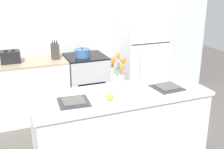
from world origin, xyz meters
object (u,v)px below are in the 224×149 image
(flower_vase, at_px, (118,82))
(knife_block, at_px, (55,51))
(refrigerator, at_px, (141,52))
(cooking_pot, at_px, (82,53))
(stove_range, at_px, (86,83))
(plate_setting_left, at_px, (74,102))
(plate_setting_right, at_px, (167,87))
(toaster, at_px, (10,57))
(pear_figurine, at_px, (110,96))

(flower_vase, bearing_deg, knife_block, 100.67)
(refrigerator, bearing_deg, knife_block, -179.46)
(knife_block, bearing_deg, cooking_pot, -6.47)
(refrigerator, relative_size, cooking_pot, 7.22)
(stove_range, bearing_deg, cooking_pot, -136.66)
(knife_block, bearing_deg, plate_setting_left, -95.10)
(flower_vase, distance_m, plate_setting_right, 0.57)
(toaster, height_order, knife_block, knife_block)
(pear_figurine, bearing_deg, stove_range, 80.87)
(flower_vase, bearing_deg, pear_figurine, -139.95)
(refrigerator, relative_size, plate_setting_left, 5.65)
(toaster, bearing_deg, plate_setting_left, -74.10)
(flower_vase, relative_size, pear_figurine, 3.54)
(flower_vase, xyz_separation_m, pear_figurine, (-0.13, -0.11, -0.09))
(plate_setting_right, bearing_deg, stove_range, 103.71)
(stove_range, bearing_deg, knife_block, -178.44)
(flower_vase, relative_size, plate_setting_right, 1.35)
(flower_vase, xyz_separation_m, plate_setting_left, (-0.45, -0.02, -0.13))
(refrigerator, xyz_separation_m, plate_setting_right, (-0.55, -1.65, 0.04))
(stove_range, distance_m, plate_setting_left, 1.82)
(plate_setting_right, distance_m, knife_block, 1.85)
(cooking_pot, relative_size, knife_block, 0.88)
(stove_range, xyz_separation_m, plate_setting_left, (-0.60, -1.65, 0.46))
(stove_range, height_order, cooking_pot, cooking_pot)
(flower_vase, xyz_separation_m, plate_setting_right, (0.55, -0.02, -0.13))
(refrigerator, bearing_deg, stove_range, -179.96)
(stove_range, bearing_deg, plate_setting_left, -110.06)
(plate_setting_left, distance_m, plate_setting_right, 1.01)
(refrigerator, xyz_separation_m, toaster, (-2.02, 0.00, 0.11))
(refrigerator, distance_m, plate_setting_right, 1.74)
(pear_figurine, bearing_deg, plate_setting_left, 165.01)
(refrigerator, height_order, plate_setting_right, refrigerator)
(pear_figurine, bearing_deg, knife_block, 95.87)
(pear_figurine, xyz_separation_m, cooking_pot, (0.22, 1.68, 0.01))
(pear_figurine, distance_m, knife_block, 1.74)
(toaster, bearing_deg, stove_range, -0.14)
(plate_setting_right, relative_size, toaster, 1.08)
(flower_vase, height_order, cooking_pot, flower_vase)
(stove_range, relative_size, pear_figurine, 7.66)
(stove_range, relative_size, knife_block, 3.27)
(pear_figurine, bearing_deg, flower_vase, 40.05)
(knife_block, bearing_deg, refrigerator, 0.54)
(plate_setting_left, height_order, plate_setting_right, same)
(stove_range, relative_size, plate_setting_left, 2.92)
(cooking_pot, bearing_deg, refrigerator, 3.29)
(pear_figurine, relative_size, plate_setting_right, 0.38)
(refrigerator, xyz_separation_m, plate_setting_left, (-1.55, -1.65, 0.04))
(plate_setting_left, xyz_separation_m, knife_block, (0.15, 1.64, 0.10))
(flower_vase, relative_size, cooking_pot, 1.72)
(cooking_pot, distance_m, knife_block, 0.40)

